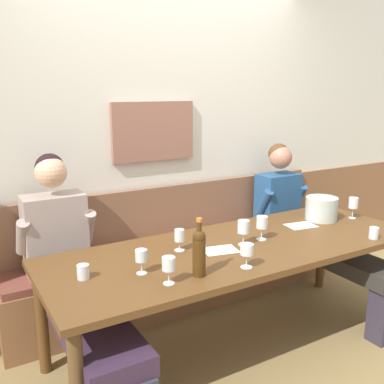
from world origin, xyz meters
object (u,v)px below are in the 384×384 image
wine_glass_left_end (179,237)px  person_center_right_seat (308,226)px  water_tumbler_left (374,233)px  person_center_left_seat (72,272)px  dining_table (239,255)px  wine_bottle_amber_mid (199,251)px  wine_glass_by_bottle (244,228)px  wall_bench (183,269)px  wine_glass_near_bucket (169,265)px  wine_glass_center_front (353,204)px  water_tumbler_right (83,272)px  ice_bucket (321,209)px  wine_glass_mid_left (262,223)px  wine_glass_mid_right (141,257)px  wine_glass_right_end (247,251)px

wine_glass_left_end → person_center_right_seat: bearing=9.7°
wine_glass_left_end → water_tumbler_left: wine_glass_left_end is taller
person_center_left_seat → water_tumbler_left: size_ratio=17.41×
dining_table → wine_glass_left_end: 0.42m
wine_bottle_amber_mid → wine_glass_left_end: wine_bottle_amber_mid is taller
wine_glass_by_bottle → wine_glass_left_end: (-0.40, 0.12, -0.02)m
wine_glass_by_bottle → wall_bench: bearing=92.1°
wine_glass_near_bucket → person_center_right_seat: bearing=20.9°
wine_bottle_amber_mid → wall_bench: bearing=65.2°
wine_glass_near_bucket → water_tumbler_left: 1.50m
wine_glass_center_front → water_tumbler_right: (-2.12, -0.03, -0.08)m
ice_bucket → wine_bottle_amber_mid: bearing=-163.2°
person_center_right_seat → wine_bottle_amber_mid: size_ratio=4.22×
dining_table → wine_glass_center_front: bearing=2.2°
wine_glass_mid_left → wine_glass_near_bucket: (-0.84, -0.29, -0.01)m
wall_bench → dining_table: wall_bench is taller
person_center_left_seat → person_center_right_seat: size_ratio=1.00×
wine_glass_mid_right → wine_glass_near_bucket: 0.20m
wine_glass_mid_right → wine_glass_near_bucket: wine_glass_near_bucket is taller
wall_bench → wine_glass_left_end: bearing=-120.9°
person_center_right_seat → wine_glass_mid_right: size_ratio=9.89×
person_center_right_seat → wine_glass_center_front: size_ratio=8.25×
wine_glass_by_bottle → wine_glass_center_front: bearing=2.5°
wine_bottle_amber_mid → wine_glass_by_bottle: bearing=28.0°
person_center_right_seat → wine_glass_center_front: person_center_right_seat is taller
water_tumbler_left → dining_table: bearing=157.6°
person_center_right_seat → wine_bottle_amber_mid: (-1.42, -0.60, 0.26)m
ice_bucket → wine_bottle_amber_mid: (-1.34, -0.40, 0.05)m
wine_glass_right_end → wall_bench: bearing=80.3°
person_center_right_seat → wine_glass_right_end: size_ratio=9.76×
dining_table → wine_glass_by_bottle: 0.18m
person_center_left_seat → wine_glass_by_bottle: size_ratio=8.34×
wine_glass_right_end → water_tumbler_right: bearing=159.2°
ice_bucket → wine_glass_near_bucket: bearing=-164.8°
person_center_right_seat → ice_bucket: size_ratio=5.64×
wall_bench → person_center_left_seat: person_center_left_seat is taller
person_center_left_seat → wine_glass_mid_left: size_ratio=8.46×
wine_glass_center_front → wine_glass_mid_left: 0.92m
person_center_right_seat → wall_bench: bearing=157.3°
wine_glass_center_front → wine_glass_right_end: (-1.29, -0.35, -0.01)m
wine_glass_mid_left → dining_table: bearing=-176.0°
dining_table → wine_glass_right_end: bearing=-120.0°
water_tumbler_right → person_center_right_seat: bearing=9.6°
person_center_left_seat → wine_glass_left_end: person_center_left_seat is taller
wine_bottle_amber_mid → wine_glass_mid_right: 0.31m
wine_glass_mid_left → wine_glass_left_end: 0.58m
person_center_left_seat → wine_glass_near_bucket: person_center_left_seat is taller
water_tumbler_left → person_center_left_seat: bearing=159.0°
wine_bottle_amber_mid → wine_glass_right_end: bearing=-8.5°
wine_bottle_amber_mid → wine_glass_center_front: (1.58, 0.31, -0.03)m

